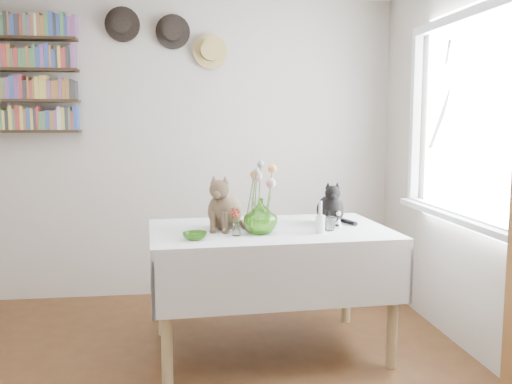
{
  "coord_description": "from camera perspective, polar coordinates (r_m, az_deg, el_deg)",
  "views": [
    {
      "loc": [
        0.18,
        -2.59,
        1.48
      ],
      "look_at": [
        0.64,
        0.82,
        1.05
      ],
      "focal_mm": 40.0,
      "sensor_mm": 36.0,
      "label": 1
    }
  ],
  "objects": [
    {
      "name": "black_cat",
      "position": [
        3.79,
        7.45,
        -0.99
      ],
      "size": [
        0.23,
        0.28,
        0.29
      ],
      "primitive_type": null,
      "rotation": [
        0.0,
        0.0,
        -0.14
      ],
      "color": "black",
      "rests_on": "dining_table"
    },
    {
      "name": "flower_bouquet",
      "position": [
        3.42,
        0.38,
        1.49
      ],
      "size": [
        0.17,
        0.12,
        0.39
      ],
      "color": "#4C7233",
      "rests_on": "flower_vase"
    },
    {
      "name": "tabby_cat",
      "position": [
        3.59,
        -3.15,
        -0.9
      ],
      "size": [
        0.33,
        0.36,
        0.36
      ],
      "primitive_type": null,
      "rotation": [
        0.0,
        0.0,
        -0.34
      ],
      "color": "brown",
      "rests_on": "dining_table"
    },
    {
      "name": "porcelain_figurine",
      "position": [
        3.69,
        8.21,
        -2.8
      ],
      "size": [
        0.06,
        0.06,
        0.11
      ],
      "color": "white",
      "rests_on": "dining_table"
    },
    {
      "name": "drinking_glass",
      "position": [
        3.57,
        7.37,
        -3.16
      ],
      "size": [
        0.11,
        0.11,
        0.09
      ],
      "primitive_type": "imported",
      "rotation": [
        0.0,
        0.0,
        0.24
      ],
      "color": "white",
      "rests_on": "dining_table"
    },
    {
      "name": "window",
      "position": [
        3.83,
        20.12,
        5.42
      ],
      "size": [
        0.12,
        1.52,
        1.32
      ],
      "color": "white",
      "rests_on": "room"
    },
    {
      "name": "dining_table",
      "position": [
        3.67,
        1.35,
        -6.7
      ],
      "size": [
        1.55,
        1.04,
        0.8
      ],
      "color": "white",
      "rests_on": "room"
    },
    {
      "name": "room",
      "position": [
        2.61,
        -11.64,
        1.9
      ],
      "size": [
        4.08,
        4.58,
        2.58
      ],
      "color": "brown",
      "rests_on": "ground"
    },
    {
      "name": "candlestick",
      "position": [
        3.48,
        6.43,
        -3.05
      ],
      "size": [
        0.06,
        0.06,
        0.2
      ],
      "color": "white",
      "rests_on": "dining_table"
    },
    {
      "name": "flower_vase",
      "position": [
        3.44,
        0.46,
        -2.41
      ],
      "size": [
        0.27,
        0.27,
        0.22
      ],
      "primitive_type": "imported",
      "rotation": [
        0.0,
        0.0,
        0.41
      ],
      "color": "#76C542",
      "rests_on": "dining_table"
    },
    {
      "name": "bookshelf_unit",
      "position": [
        4.93,
        -23.19,
        10.76
      ],
      "size": [
        1.0,
        0.16,
        0.91
      ],
      "color": "black",
      "rests_on": "room"
    },
    {
      "name": "berry_jar",
      "position": [
        3.38,
        -1.97,
        -2.97
      ],
      "size": [
        0.05,
        0.05,
        0.19
      ],
      "color": "white",
      "rests_on": "dining_table"
    },
    {
      "name": "wall_hats",
      "position": [
        4.83,
        -8.72,
        15.21
      ],
      "size": [
        0.98,
        0.09,
        0.48
      ],
      "color": "black",
      "rests_on": "room"
    },
    {
      "name": "green_bowl",
      "position": [
        3.3,
        -6.14,
        -4.38
      ],
      "size": [
        0.15,
        0.15,
        0.04
      ],
      "primitive_type": "imported",
      "rotation": [
        0.0,
        0.0,
        0.05
      ],
      "color": "#76C542",
      "rests_on": "dining_table"
    }
  ]
}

